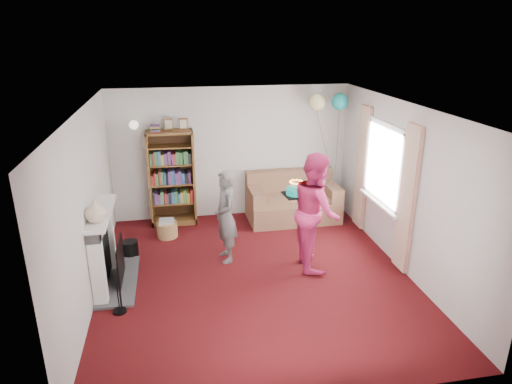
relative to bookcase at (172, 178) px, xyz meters
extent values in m
plane|color=black|center=(1.15, -2.30, -0.87)|extent=(5.00, 5.00, 0.00)
cube|color=silver|center=(1.15, 0.21, 0.38)|extent=(4.50, 0.02, 2.50)
cube|color=silver|center=(-1.11, -2.30, 0.38)|extent=(0.02, 5.00, 2.50)
cube|color=silver|center=(3.41, -2.30, 0.38)|extent=(0.02, 5.00, 2.50)
cube|color=white|center=(1.15, -2.30, 1.63)|extent=(4.50, 5.00, 0.01)
cube|color=#3F3F42|center=(-0.85, -2.10, -0.85)|extent=(0.55, 1.40, 0.04)
cube|color=white|center=(-1.00, -2.65, -0.34)|extent=(0.18, 0.14, 1.06)
cube|color=white|center=(-1.00, -1.55, -0.34)|extent=(0.18, 0.14, 1.06)
cube|color=white|center=(-1.00, -2.10, 0.13)|extent=(0.18, 1.24, 0.16)
cube|color=white|center=(-0.97, -2.10, 0.23)|extent=(0.28, 1.35, 0.05)
cube|color=black|center=(-1.02, -2.10, -0.39)|extent=(0.10, 0.80, 0.86)
cube|color=black|center=(-0.78, -2.10, -0.54)|extent=(0.02, 0.70, 0.60)
cylinder|color=black|center=(-0.75, -2.88, -0.55)|extent=(0.18, 0.18, 0.64)
cylinder|color=black|center=(-0.72, -1.30, -0.74)|extent=(0.26, 0.26, 0.26)
cube|color=white|center=(3.36, -1.70, 1.20)|extent=(0.08, 1.30, 0.08)
cube|color=white|center=(3.36, -1.70, -0.05)|extent=(0.08, 1.30, 0.08)
cube|color=white|center=(3.39, -1.70, 0.58)|extent=(0.01, 1.15, 1.20)
cube|color=white|center=(3.33, -1.70, -0.08)|extent=(0.14, 1.32, 0.04)
cube|color=beige|center=(3.35, -2.52, 0.28)|extent=(0.07, 0.38, 2.20)
cube|color=beige|center=(3.35, -0.88, 0.28)|extent=(0.07, 0.38, 2.20)
cylinder|color=gold|center=(-0.60, 0.15, 1.03)|extent=(0.04, 0.12, 0.04)
sphere|color=white|center=(-0.60, 0.06, 1.01)|extent=(0.16, 0.16, 0.16)
cube|color=#472B14|center=(0.00, 0.16, 0.01)|extent=(0.84, 0.04, 1.77)
cube|color=brown|center=(-0.40, -0.03, 0.01)|extent=(0.04, 0.42, 1.77)
cube|color=brown|center=(0.40, -0.03, 0.01)|extent=(0.04, 0.42, 1.77)
cube|color=brown|center=(0.00, -0.03, 0.88)|extent=(0.84, 0.42, 0.04)
cube|color=brown|center=(0.00, -0.03, -0.82)|extent=(0.84, 0.42, 0.10)
cube|color=brown|center=(0.00, -0.03, -0.45)|extent=(0.76, 0.38, 0.03)
cube|color=brown|center=(0.00, -0.03, -0.08)|extent=(0.76, 0.38, 0.02)
cube|color=brown|center=(0.00, -0.03, 0.29)|extent=(0.76, 0.38, 0.02)
cube|color=brown|center=(0.00, -0.03, 0.62)|extent=(0.76, 0.38, 0.02)
cube|color=maroon|center=(-0.23, -0.05, 0.96)|extent=(0.16, 0.22, 0.12)
cube|color=brown|center=(0.00, 0.02, 1.01)|extent=(0.16, 0.02, 0.20)
cube|color=brown|center=(0.26, 0.02, 1.01)|extent=(0.16, 0.02, 0.20)
cube|color=brown|center=(2.25, -0.30, -0.67)|extent=(1.71, 0.91, 0.40)
cube|color=brown|center=(2.25, 0.03, -0.32)|extent=(1.71, 0.24, 0.70)
cube|color=brown|center=(1.52, -0.30, -0.47)|extent=(0.24, 0.86, 0.55)
cube|color=brown|center=(2.99, -0.30, -0.47)|extent=(0.24, 0.86, 0.55)
cube|color=brown|center=(1.87, -0.38, -0.44)|extent=(0.72, 0.61, 0.12)
cube|color=brown|center=(2.64, -0.38, -0.44)|extent=(0.72, 0.61, 0.12)
cylinder|color=#A0744A|center=(-0.14, -0.66, -0.74)|extent=(0.36, 0.36, 0.27)
cube|color=beige|center=(-0.14, -0.66, -0.57)|extent=(0.25, 0.20, 0.06)
imported|color=black|center=(0.79, -1.68, -0.13)|extent=(0.44, 0.59, 1.49)
imported|color=#C3275D|center=(2.11, -2.09, 0.03)|extent=(0.74, 0.92, 1.80)
cube|color=black|center=(1.85, -1.94, 0.25)|extent=(0.37, 0.37, 0.02)
cylinder|color=#0EA796|center=(1.85, -1.94, 0.31)|extent=(0.31, 0.31, 0.10)
cylinder|color=#0EA796|center=(1.85, -1.94, 0.37)|extent=(0.22, 0.22, 0.04)
cylinder|color=#EC6983|center=(1.94, -1.94, 0.40)|extent=(0.01, 0.01, 0.09)
sphere|color=orange|center=(1.94, -1.94, 0.45)|extent=(0.02, 0.02, 0.02)
cylinder|color=#EC6983|center=(1.93, -1.90, 0.40)|extent=(0.01, 0.01, 0.09)
sphere|color=orange|center=(1.93, -1.90, 0.45)|extent=(0.02, 0.02, 0.02)
cylinder|color=#EC6983|center=(1.92, -1.88, 0.40)|extent=(0.01, 0.01, 0.09)
sphere|color=orange|center=(1.92, -1.88, 0.45)|extent=(0.02, 0.02, 0.02)
cylinder|color=#EC6983|center=(1.89, -1.86, 0.40)|extent=(0.01, 0.01, 0.09)
sphere|color=orange|center=(1.89, -1.86, 0.45)|extent=(0.02, 0.02, 0.02)
cylinder|color=#EC6983|center=(1.86, -1.85, 0.40)|extent=(0.01, 0.01, 0.09)
sphere|color=orange|center=(1.86, -1.85, 0.45)|extent=(0.02, 0.02, 0.02)
cylinder|color=#EC6983|center=(1.83, -1.85, 0.40)|extent=(0.01, 0.01, 0.09)
sphere|color=orange|center=(1.83, -1.85, 0.45)|extent=(0.02, 0.02, 0.02)
cylinder|color=#EC6983|center=(1.80, -1.86, 0.40)|extent=(0.01, 0.01, 0.09)
sphere|color=orange|center=(1.80, -1.86, 0.45)|extent=(0.02, 0.02, 0.02)
cylinder|color=#EC6983|center=(1.78, -1.88, 0.40)|extent=(0.01, 0.01, 0.09)
sphere|color=orange|center=(1.78, -1.88, 0.45)|extent=(0.02, 0.02, 0.02)
cylinder|color=#EC6983|center=(1.76, -1.90, 0.40)|extent=(0.01, 0.01, 0.09)
sphere|color=orange|center=(1.76, -1.90, 0.45)|extent=(0.02, 0.02, 0.02)
cylinder|color=#EC6983|center=(1.75, -1.94, 0.40)|extent=(0.01, 0.01, 0.09)
sphere|color=orange|center=(1.75, -1.94, 0.45)|extent=(0.02, 0.02, 0.02)
cylinder|color=#EC6983|center=(1.76, -1.97, 0.40)|extent=(0.01, 0.01, 0.09)
sphere|color=orange|center=(1.76, -1.97, 0.45)|extent=(0.02, 0.02, 0.02)
cylinder|color=#EC6983|center=(1.78, -2.00, 0.40)|extent=(0.01, 0.01, 0.09)
sphere|color=orange|center=(1.78, -2.00, 0.45)|extent=(0.02, 0.02, 0.02)
cylinder|color=#EC6983|center=(1.80, -2.02, 0.40)|extent=(0.01, 0.01, 0.09)
sphere|color=orange|center=(1.80, -2.02, 0.45)|extent=(0.02, 0.02, 0.02)
cylinder|color=#EC6983|center=(1.83, -2.03, 0.40)|extent=(0.01, 0.01, 0.09)
sphere|color=orange|center=(1.83, -2.03, 0.45)|extent=(0.02, 0.02, 0.02)
cylinder|color=#EC6983|center=(1.86, -2.03, 0.40)|extent=(0.01, 0.01, 0.09)
sphere|color=orange|center=(1.86, -2.03, 0.45)|extent=(0.02, 0.02, 0.02)
cylinder|color=#EC6983|center=(1.89, -2.02, 0.40)|extent=(0.01, 0.01, 0.09)
sphere|color=orange|center=(1.89, -2.02, 0.45)|extent=(0.02, 0.02, 0.02)
cylinder|color=#EC6983|center=(1.92, -2.00, 0.40)|extent=(0.01, 0.01, 0.09)
sphere|color=orange|center=(1.92, -2.00, 0.45)|extent=(0.02, 0.02, 0.02)
cylinder|color=#EC6983|center=(1.93, -1.97, 0.40)|extent=(0.01, 0.01, 0.09)
sphere|color=orange|center=(1.93, -1.97, 0.45)|extent=(0.02, 0.02, 0.02)
sphere|color=#3F3F3F|center=(2.99, -0.50, -0.20)|extent=(0.02, 0.02, 0.02)
sphere|color=#1BA9AA|center=(3.13, -0.16, 1.35)|extent=(0.31, 0.31, 0.31)
sphere|color=#E8E28D|center=(2.69, -0.16, 1.35)|extent=(0.31, 0.31, 0.31)
imported|color=beige|center=(-0.97, -2.45, 0.40)|extent=(0.33, 0.33, 0.30)
camera|label=1|loc=(0.08, -8.18, 2.61)|focal=32.00mm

